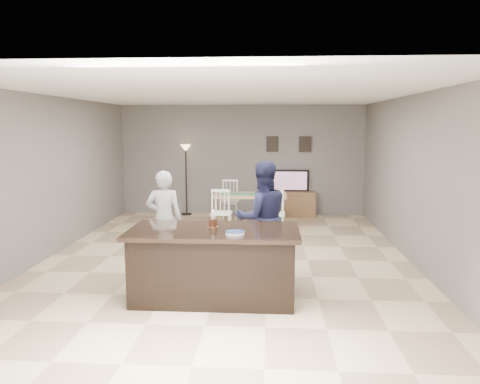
# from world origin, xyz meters

# --- Properties ---
(floor) EXTENTS (8.00, 8.00, 0.00)m
(floor) POSITION_xyz_m (0.00, 0.00, 0.00)
(floor) COLOR #CFB384
(floor) RESTS_ON ground
(room_shell) EXTENTS (8.00, 8.00, 8.00)m
(room_shell) POSITION_xyz_m (0.00, 0.00, 1.68)
(room_shell) COLOR slate
(room_shell) RESTS_ON floor
(kitchen_island) EXTENTS (2.15, 1.10, 0.90)m
(kitchen_island) POSITION_xyz_m (0.00, -1.80, 0.45)
(kitchen_island) COLOR black
(kitchen_island) RESTS_ON floor
(tv_console) EXTENTS (1.20, 0.40, 0.60)m
(tv_console) POSITION_xyz_m (1.20, 3.77, 0.30)
(tv_console) COLOR brown
(tv_console) RESTS_ON floor
(television) EXTENTS (0.91, 0.12, 0.53)m
(television) POSITION_xyz_m (1.20, 3.84, 0.86)
(television) COLOR black
(television) RESTS_ON tv_console
(tv_screen_glow) EXTENTS (0.78, 0.00, 0.78)m
(tv_screen_glow) POSITION_xyz_m (1.20, 3.76, 0.87)
(tv_screen_glow) COLOR #DA4B18
(tv_screen_glow) RESTS_ON tv_console
(picture_frames) EXTENTS (1.10, 0.02, 0.38)m
(picture_frames) POSITION_xyz_m (1.15, 3.98, 1.75)
(picture_frames) COLOR black
(picture_frames) RESTS_ON room_shell
(woman) EXTENTS (0.60, 0.43, 1.51)m
(woman) POSITION_xyz_m (-0.95, -0.45, 0.76)
(woman) COLOR #B1B1B6
(woman) RESTS_ON floor
(man) EXTENTS (0.97, 0.85, 1.69)m
(man) POSITION_xyz_m (0.59, -0.78, 0.84)
(man) COLOR #1B1D3C
(man) RESTS_ON floor
(birthday_cake) EXTENTS (0.14, 0.14, 0.22)m
(birthday_cake) POSITION_xyz_m (-0.03, -1.65, 0.95)
(birthday_cake) COLOR gold
(birthday_cake) RESTS_ON kitchen_island
(plate_stack) EXTENTS (0.24, 0.24, 0.04)m
(plate_stack) POSITION_xyz_m (0.29, -2.06, 0.92)
(plate_stack) COLOR white
(plate_stack) RESTS_ON kitchen_island
(dining_table) EXTENTS (1.58, 1.79, 0.95)m
(dining_table) POSITION_xyz_m (0.28, 2.40, 0.60)
(dining_table) COLOR #9E8556
(dining_table) RESTS_ON floor
(floor_lamp) EXTENTS (0.26, 0.26, 1.74)m
(floor_lamp) POSITION_xyz_m (-1.36, 3.79, 1.35)
(floor_lamp) COLOR black
(floor_lamp) RESTS_ON floor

